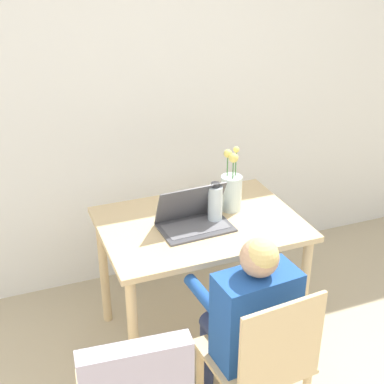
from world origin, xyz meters
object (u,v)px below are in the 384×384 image
Objects in this scene: flower_vase at (231,190)px; chair_occupied at (261,363)px; water_bottle at (215,203)px; person_seated at (249,312)px; laptop at (193,217)px.

chair_occupied is at bearing -105.10° from flower_vase.
flower_vase is 1.62× the size of water_bottle.
flower_vase reaches higher than person_seated.
person_seated is at bearing -108.20° from flower_vase.
person_seated is 2.88× the size of flower_vase.
person_seated is 0.60m from laptop.
water_bottle is at bearing 1.05° from laptop.
person_seated is 0.75m from flower_vase.
chair_occupied is 2.36× the size of flower_vase.
laptop reaches higher than chair_occupied.
water_bottle reaches higher than chair_occupied.
flower_vase is at bearing -112.90° from person_seated.
flower_vase is (0.22, 0.68, 0.23)m from person_seated.
water_bottle is at bearing -101.37° from chair_occupied.
laptop is 0.13m from water_bottle.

